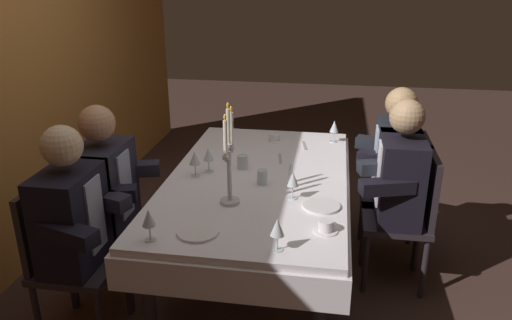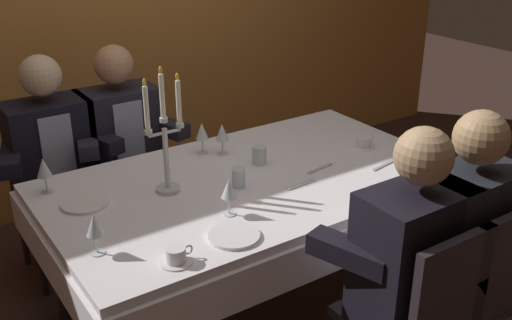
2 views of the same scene
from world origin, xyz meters
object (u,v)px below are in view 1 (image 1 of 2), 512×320
object	(u,v)px
candelabra	(229,164)
coffee_cup_0	(326,226)
wine_glass_2	(277,228)
wine_glass_3	(208,155)
wine_glass_1	(334,127)
coffee_cup_1	(274,138)
seated_diner_0	(71,217)
wine_glass_4	(293,180)
seated_diner_3	(396,160)
seated_diner_2	(401,178)
wine_glass_5	(195,159)
water_tumbler_1	(262,177)
dinner_plate_0	(321,206)
water_tumbler_0	(243,162)
wine_glass_0	(149,219)
dining_table	(257,194)
seated_diner_1	(104,187)
dinner_plate_1	(198,232)

from	to	relation	value
candelabra	coffee_cup_0	bearing A→B (deg)	-113.51
wine_glass_2	wine_glass_3	size ratio (longest dim) A/B	1.00
wine_glass_1	coffee_cup_1	xyz separation A→B (m)	(-0.05, 0.44, -0.09)
wine_glass_1	seated_diner_0	distance (m)	1.96
wine_glass_4	seated_diner_3	world-z (taller)	seated_diner_3
seated_diner_2	wine_glass_5	bearing A→B (deg)	97.83
wine_glass_2	water_tumbler_1	world-z (taller)	wine_glass_2
wine_glass_5	seated_diner_0	bearing A→B (deg)	141.71
candelabra	water_tumbler_1	world-z (taller)	candelabra
dinner_plate_0	wine_glass_5	size ratio (longest dim) A/B	1.26
dinner_plate_0	seated_diner_0	world-z (taller)	seated_diner_0
water_tumbler_1	coffee_cup_1	size ratio (longest dim) A/B	0.69
dinner_plate_0	seated_diner_3	xyz separation A→B (m)	(0.79, -0.48, -0.01)
wine_glass_1	seated_diner_2	bearing A→B (deg)	-145.22
wine_glass_5	seated_diner_2	distance (m)	1.29
wine_glass_5	water_tumbler_0	bearing A→B (deg)	-57.89
wine_glass_0	dining_table	bearing A→B (deg)	-24.71
coffee_cup_0	seated_diner_3	xyz separation A→B (m)	(1.06, -0.44, -0.03)
wine_glass_4	seated_diner_2	xyz separation A→B (m)	(0.40, -0.64, -0.12)
wine_glass_1	seated_diner_3	bearing A→B (deg)	-125.62
wine_glass_0	coffee_cup_1	xyz separation A→B (m)	(1.54, -0.40, -0.09)
wine_glass_0	seated_diner_1	bearing A→B (deg)	42.19
dinner_plate_0	seated_diner_0	bearing A→B (deg)	103.96
water_tumbler_1	seated_diner_2	bearing A→B (deg)	-74.64
coffee_cup_0	seated_diner_2	distance (m)	0.87
wine_glass_0	wine_glass_2	xyz separation A→B (m)	(0.01, -0.61, 0.00)
dinner_plate_0	coffee_cup_1	distance (m)	1.12
coffee_cup_0	seated_diner_3	bearing A→B (deg)	-22.72
wine_glass_4	dinner_plate_0	bearing A→B (deg)	-116.21
seated_diner_3	seated_diner_1	bearing A→B (deg)	112.43
wine_glass_0	seated_diner_2	bearing A→B (deg)	-52.65
wine_glass_4	seated_diner_0	xyz separation A→B (m)	(-0.40, 1.13, -0.12)
water_tumbler_0	coffee_cup_0	distance (m)	0.93
dining_table	seated_diner_0	size ratio (longest dim) A/B	1.56
wine_glass_0	seated_diner_2	size ratio (longest dim) A/B	0.13
dinner_plate_0	wine_glass_3	world-z (taller)	wine_glass_3
wine_glass_0	coffee_cup_0	distance (m)	0.86
seated_diner_1	water_tumbler_1	bearing A→B (deg)	-78.45
dinner_plate_1	water_tumbler_1	bearing A→B (deg)	-19.32
seated_diner_2	seated_diner_3	distance (m)	0.31
wine_glass_3	coffee_cup_0	bearing A→B (deg)	-130.65
coffee_cup_1	seated_diner_2	distance (m)	1.04
dining_table	dinner_plate_1	size ratio (longest dim) A/B	9.29
wine_glass_2	wine_glass_4	size ratio (longest dim) A/B	1.00
wine_glass_0	coffee_cup_1	size ratio (longest dim) A/B	1.24
wine_glass_1	water_tumbler_1	size ratio (longest dim) A/B	1.80
dining_table	wine_glass_3	bearing A→B (deg)	83.98
dinner_plate_0	water_tumbler_0	distance (m)	0.71
wine_glass_0	wine_glass_5	bearing A→B (deg)	-0.01
dining_table	wine_glass_2	xyz separation A→B (m)	(-0.83, -0.22, 0.24)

